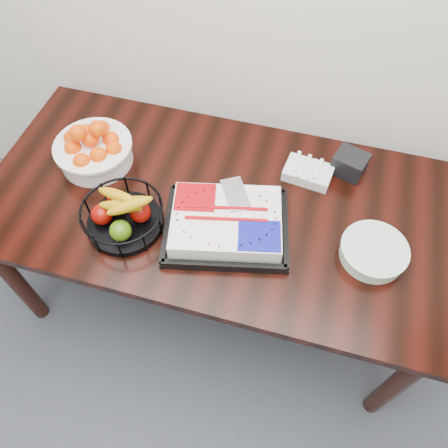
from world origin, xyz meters
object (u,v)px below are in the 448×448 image
(table, at_px, (216,214))
(cake_tray, at_px, (226,223))
(napkin_box, at_px, (350,164))
(tangerine_bowl, at_px, (93,146))
(plate_stack, at_px, (373,252))
(fruit_basket, at_px, (123,215))

(table, xyz_separation_m, cake_tray, (0.07, -0.12, 0.13))
(cake_tray, bearing_deg, napkin_box, 45.94)
(tangerine_bowl, bearing_deg, plate_stack, -7.82)
(cake_tray, bearing_deg, plate_stack, 3.37)
(cake_tray, relative_size, fruit_basket, 1.73)
(table, xyz_separation_m, napkin_box, (0.46, 0.29, 0.13))
(cake_tray, height_order, napkin_box, cake_tray)
(tangerine_bowl, distance_m, fruit_basket, 0.35)
(cake_tray, distance_m, fruit_basket, 0.37)
(napkin_box, bearing_deg, table, -148.41)
(plate_stack, bearing_deg, fruit_basket, -172.81)
(plate_stack, bearing_deg, napkin_box, 108.75)
(table, distance_m, plate_stack, 0.61)
(tangerine_bowl, relative_size, fruit_basket, 1.05)
(fruit_basket, bearing_deg, table, 34.79)
(table, xyz_separation_m, fruit_basket, (-0.29, -0.20, 0.15))
(table, relative_size, cake_tray, 3.55)
(plate_stack, distance_m, napkin_box, 0.39)
(cake_tray, height_order, plate_stack, cake_tray)
(napkin_box, bearing_deg, fruit_basket, -147.17)
(fruit_basket, distance_m, plate_stack, 0.88)
(tangerine_bowl, bearing_deg, table, -7.13)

